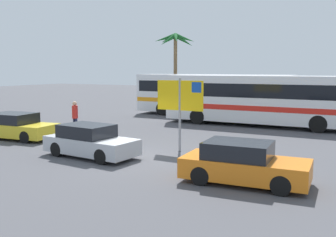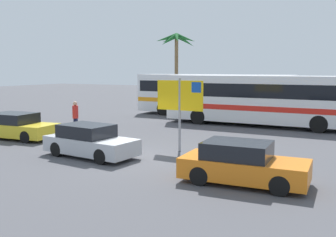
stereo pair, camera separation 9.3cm
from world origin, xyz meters
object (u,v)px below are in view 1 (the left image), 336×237
bus_rear_coach (213,93)px  pedestrian_by_bus (75,115)px  bus_front_coach (259,98)px  car_orange (243,164)px  car_silver (90,141)px  ferry_sign (181,98)px  car_yellow (16,126)px

bus_rear_coach → pedestrian_by_bus: (-3.73, -11.20, -0.70)m
bus_front_coach → bus_rear_coach: bearing=143.6°
car_orange → car_silver: same height
ferry_sign → car_orange: (3.88, -3.47, -1.69)m
pedestrian_by_bus → car_silver: bearing=56.6°
bus_front_coach → car_orange: bus_front_coach is taller
car_yellow → car_silver: size_ratio=1.06×
ferry_sign → car_yellow: size_ratio=0.74×
ferry_sign → car_yellow: (-8.89, -1.24, -1.69)m
bus_rear_coach → car_yellow: bus_rear_coach is taller
car_orange → pedestrian_by_bus: size_ratio=2.19×
bus_rear_coach → car_yellow: 14.83m
bus_rear_coach → ferry_sign: bearing=-74.8°
car_yellow → car_orange: (12.77, -2.23, -0.00)m
car_silver → bus_rear_coach: bearing=97.5°
ferry_sign → car_yellow: ferry_sign is taller
bus_front_coach → car_yellow: 14.46m
car_yellow → bus_rear_coach: bearing=62.8°
ferry_sign → car_orange: 5.47m
bus_rear_coach → ferry_sign: ferry_sign is taller
bus_front_coach → ferry_sign: size_ratio=3.74×
bus_front_coach → car_yellow: size_ratio=2.75×
car_silver → pedestrian_by_bus: size_ratio=2.25×
bus_rear_coach → car_silver: (0.58, -15.22, -1.15)m
car_yellow → car_silver: bearing=-19.2°
car_yellow → ferry_sign: bearing=2.7°
bus_rear_coach → bus_front_coach: bearing=-36.4°
ferry_sign → car_orange: size_ratio=0.80×
bus_front_coach → car_silver: 12.62m
bus_front_coach → ferry_sign: 9.30m
bus_front_coach → bus_rear_coach: 5.48m
car_orange → ferry_sign: bearing=134.8°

